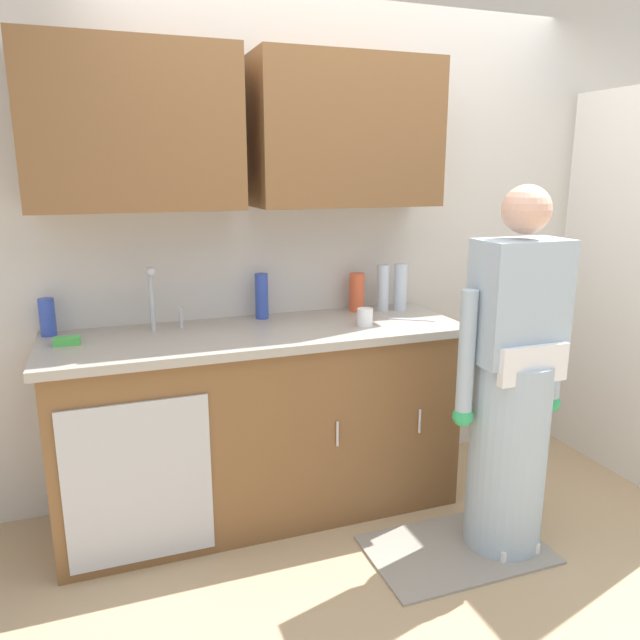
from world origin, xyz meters
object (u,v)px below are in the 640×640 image
at_px(sponge, 67,341).
at_px(bottle_water_tall, 400,287).
at_px(bottle_soap, 357,292).
at_px(cup_by_sink, 365,317).
at_px(sink, 166,341).
at_px(person_at_sink, 511,402).
at_px(knife_on_counter, 411,319).
at_px(bottle_water_short, 47,317).
at_px(bottle_dish_liquid, 383,288).
at_px(bottle_cleaner_spray, 262,296).

bearing_deg(sponge, bottle_water_tall, 3.85).
relative_size(bottle_soap, cup_by_sink, 2.38).
height_order(sink, sponge, sink).
bearing_deg(bottle_water_tall, cup_by_sink, -141.51).
bearing_deg(sponge, person_at_sink, -21.30).
height_order(sink, bottle_water_tall, sink).
bearing_deg(person_at_sink, cup_by_sink, 129.07).
height_order(bottle_soap, knife_on_counter, bottle_soap).
relative_size(bottle_water_short, bottle_soap, 0.85).
height_order(sink, bottle_dish_liquid, sink).
relative_size(sink, sponge, 4.55).
bearing_deg(sink, bottle_water_short, 156.40).
distance_m(bottle_soap, cup_by_sink, 0.33).
bearing_deg(bottle_soap, bottle_cleaner_spray, 179.42).
bearing_deg(person_at_sink, bottle_water_short, 154.77).
bearing_deg(cup_by_sink, bottle_dish_liquid, 50.16).
height_order(cup_by_sink, sponge, cup_by_sink).
height_order(bottle_water_short, cup_by_sink, bottle_water_short).
distance_m(bottle_dish_liquid, cup_by_sink, 0.36).
relative_size(person_at_sink, bottle_cleaner_spray, 7.03).
height_order(person_at_sink, bottle_soap, person_at_sink).
bearing_deg(person_at_sink, bottle_soap, 112.53).
height_order(bottle_cleaner_spray, cup_by_sink, bottle_cleaner_spray).
xyz_separation_m(bottle_cleaner_spray, bottle_soap, (0.52, -0.01, -0.01)).
relative_size(bottle_soap, knife_on_counter, 0.85).
distance_m(bottle_water_tall, bottle_water_short, 1.75).
bearing_deg(bottle_soap, bottle_water_short, 179.48).
xyz_separation_m(sink, sponge, (-0.41, 0.03, 0.03)).
xyz_separation_m(cup_by_sink, sponge, (-1.35, 0.14, -0.03)).
bearing_deg(bottle_water_tall, person_at_sink, -80.72).
xyz_separation_m(bottle_water_short, knife_on_counter, (1.70, -0.30, -0.08)).
bearing_deg(bottle_water_short, person_at_sink, -25.23).
relative_size(bottle_cleaner_spray, bottle_soap, 1.13).
xyz_separation_m(bottle_water_short, bottle_soap, (1.52, -0.01, 0.02)).
bearing_deg(bottle_soap, cup_by_sink, -106.28).
distance_m(bottle_water_tall, cup_by_sink, 0.42).
bearing_deg(cup_by_sink, person_at_sink, -50.93).
height_order(bottle_water_tall, knife_on_counter, bottle_water_tall).
height_order(bottle_water_tall, cup_by_sink, bottle_water_tall).
xyz_separation_m(bottle_water_tall, bottle_water_short, (-1.75, 0.07, -0.04)).
height_order(bottle_cleaner_spray, bottle_soap, bottle_cleaner_spray).
distance_m(bottle_water_short, cup_by_sink, 1.47).
xyz_separation_m(bottle_water_tall, sponge, (-1.67, -0.11, -0.11)).
height_order(bottle_cleaner_spray, sponge, bottle_cleaner_spray).
xyz_separation_m(bottle_dish_liquid, cup_by_sink, (-0.22, -0.27, -0.08)).
bearing_deg(person_at_sink, sink, 154.20).
bearing_deg(person_at_sink, bottle_cleaner_spray, 135.15).
bearing_deg(bottle_soap, bottle_water_tall, -14.45).
distance_m(bottle_water_tall, bottle_dish_liquid, 0.10).
relative_size(sink, cup_by_sink, 5.84).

